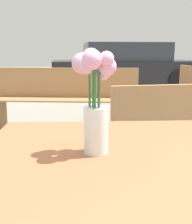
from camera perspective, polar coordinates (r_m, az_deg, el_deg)
table_front at (r=0.95m, az=4.89°, el=-14.07°), size 1.03×1.03×0.72m
flower_vase at (r=0.92m, az=-0.17°, el=2.33°), size 0.14×0.13×0.35m
bench_middle at (r=4.24m, az=18.93°, el=3.25°), size 0.42×1.49×0.85m
bench_far at (r=3.82m, az=-5.96°, el=3.25°), size 1.96×0.68×0.85m
parked_car at (r=8.38m, az=5.88°, el=9.08°), size 4.21×1.95×1.31m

